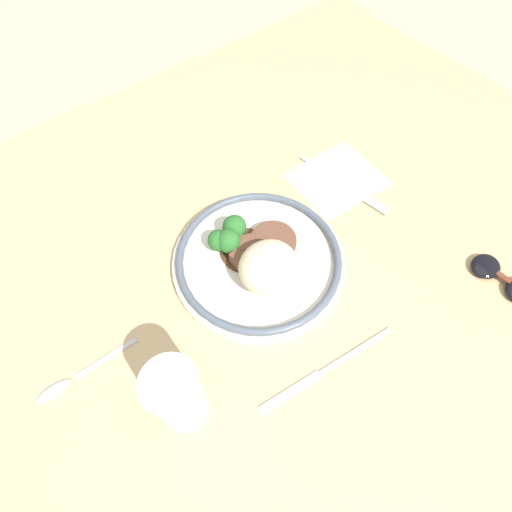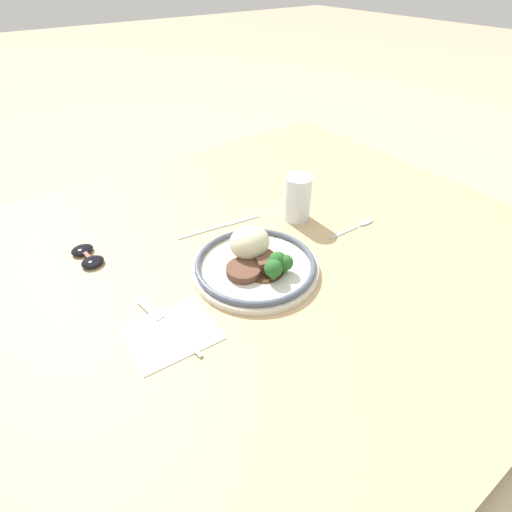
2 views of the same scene
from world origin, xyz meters
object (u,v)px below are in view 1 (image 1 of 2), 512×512
Objects in this scene: juice_glass at (178,396)px; sunglasses at (503,278)px; fork at (351,189)px; spoon at (67,383)px; knife at (323,372)px; plate at (259,259)px.

juice_glass is 1.11× the size of sunglasses.
fork is (-0.43, -0.12, -0.05)m from juice_glass.
spoon is (0.54, 0.00, -0.00)m from fork.
juice_glass is 0.19m from knife.
fork is at bearing -134.52° from knife.
juice_glass is 0.50m from sunglasses.
spoon is at bearing -48.60° from juice_glass.
knife is 0.34m from spoon.
fork is at bearing -177.77° from spoon.
sunglasses is (-0.27, 0.25, -0.01)m from plate.
sunglasses is at bearing 137.74° from plate.
spoon is (0.11, -0.12, -0.05)m from juice_glass.
fork is at bearing -84.45° from sunglasses.
juice_glass is 0.78× the size of spoon.
spoon is (0.28, -0.20, 0.00)m from knife.
plate reaches higher than knife.
plate is 1.23× the size of knife.
plate is 2.34× the size of juice_glass.
knife is 2.11× the size of sunglasses.
plate is at bearing -153.09° from juice_glass.
sunglasses is at bearing 175.39° from knife.
spoon is at bearing -2.91° from plate.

